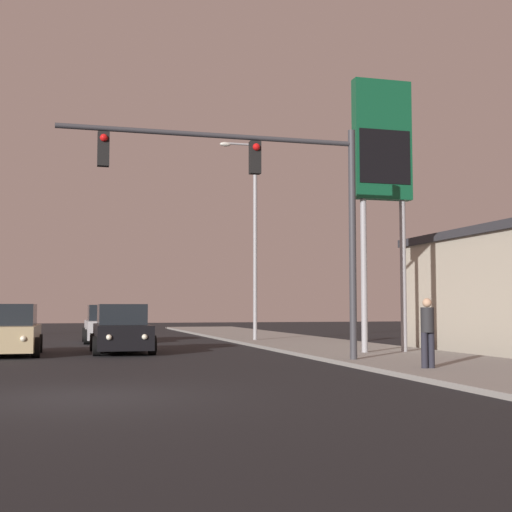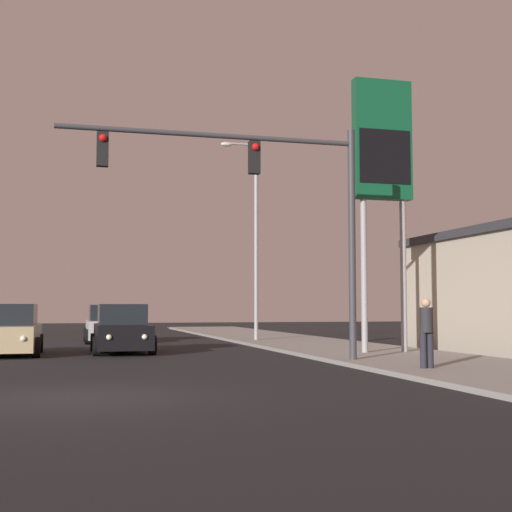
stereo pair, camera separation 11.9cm
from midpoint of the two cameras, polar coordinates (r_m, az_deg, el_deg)
ground_plane at (r=13.04m, az=-14.31°, el=-10.92°), size 120.00×120.00×0.00m
sidewalk_right at (r=24.96m, az=7.94°, el=-7.56°), size 5.00×60.00×0.12m
car_tan at (r=24.80m, az=-19.28°, el=-5.77°), size 2.04×4.33×1.68m
car_black at (r=25.18m, az=-10.83°, el=-5.89°), size 2.04×4.32×1.68m
car_silver at (r=32.68m, az=-11.97°, el=-5.46°), size 2.04×4.32×1.68m
traffic_light_mast at (r=19.67m, az=1.00°, el=5.25°), size 8.26×0.36×6.50m
street_lamp at (r=32.22m, az=-0.40°, el=2.20°), size 1.74×0.24×9.00m
gas_station_sign at (r=24.20m, az=9.93°, el=7.97°), size 2.00×0.42×9.00m
pedestrian_on_sidewalk at (r=17.65m, az=13.37°, el=-5.76°), size 0.34×0.32×1.67m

